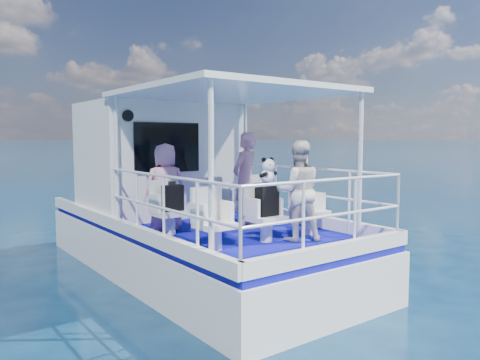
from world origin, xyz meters
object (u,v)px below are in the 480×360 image
object	(u,v)px
passenger_port_fwd	(165,187)
backpack_center	(267,199)
panda	(268,171)
passenger_stbd_aft	(298,191)

from	to	relation	value
passenger_port_fwd	backpack_center	size ratio (longest dim) A/B	2.98
passenger_port_fwd	panda	bearing A→B (deg)	127.35
backpack_center	panda	xyz separation A→B (m)	(-0.01, -0.02, 0.43)
passenger_stbd_aft	backpack_center	xyz separation A→B (m)	(-0.40, 0.23, -0.12)
passenger_stbd_aft	panda	size ratio (longest dim) A/B	3.99
passenger_port_fwd	passenger_stbd_aft	world-z (taller)	passenger_stbd_aft
passenger_port_fwd	panda	size ratio (longest dim) A/B	3.85
panda	passenger_stbd_aft	bearing A→B (deg)	-26.41
passenger_port_fwd	panda	distance (m)	1.89
passenger_port_fwd	backpack_center	bearing A→B (deg)	127.86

